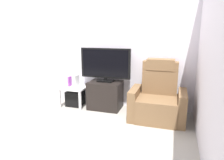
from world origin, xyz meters
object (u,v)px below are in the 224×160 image
(side_table, at_px, (75,89))
(book_upright, at_px, (70,81))
(subwoofer_box, at_px, (75,98))
(recliner_armchair, at_px, (158,99))
(television, at_px, (105,64))
(tv_stand, at_px, (105,95))
(game_console, at_px, (76,81))

(side_table, xyz_separation_m, book_upright, (-0.10, -0.02, 0.17))
(side_table, height_order, subwoofer_box, side_table)
(recliner_armchair, bearing_deg, book_upright, 165.48)
(television, xyz_separation_m, subwoofer_box, (-0.69, -0.05, -0.77))
(television, height_order, recliner_armchair, television)
(tv_stand, distance_m, book_upright, 0.83)
(side_table, bearing_deg, television, 4.11)
(television, distance_m, recliner_armchair, 1.24)
(subwoofer_box, distance_m, book_upright, 0.39)
(recliner_armchair, distance_m, side_table, 1.79)
(recliner_armchair, distance_m, subwoofer_box, 1.80)
(tv_stand, bearing_deg, recliner_armchair, -9.81)
(tv_stand, height_order, recliner_armchair, recliner_armchair)
(television, height_order, game_console, television)
(recliner_armchair, relative_size, subwoofer_box, 3.36)
(game_console, bearing_deg, side_table, -164.05)
(recliner_armchair, xyz_separation_m, side_table, (-1.78, 0.16, -0.01))
(tv_stand, height_order, television, television)
(subwoofer_box, relative_size, book_upright, 1.55)
(tv_stand, height_order, book_upright, book_upright)
(subwoofer_box, bearing_deg, book_upright, -168.69)
(subwoofer_box, bearing_deg, television, 4.11)
(book_upright, bearing_deg, game_console, 12.53)
(subwoofer_box, bearing_deg, tv_stand, 2.53)
(television, relative_size, game_console, 4.19)
(television, distance_m, side_table, 0.89)
(book_upright, xyz_separation_m, game_console, (0.14, 0.03, 0.02))
(tv_stand, distance_m, television, 0.65)
(book_upright, distance_m, game_console, 0.14)
(tv_stand, xyz_separation_m, side_table, (-0.69, -0.03, 0.08))
(recliner_armchair, bearing_deg, tv_stand, 159.87)
(tv_stand, relative_size, television, 0.64)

